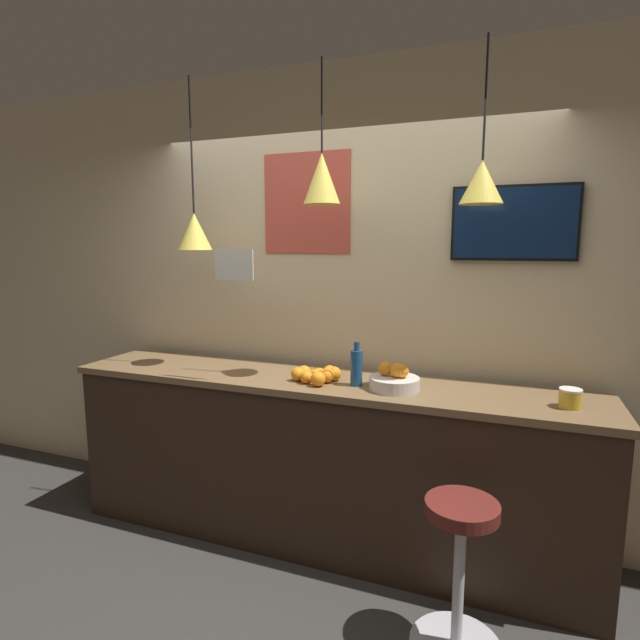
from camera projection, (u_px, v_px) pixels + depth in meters
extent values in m
plane|color=#33302D|center=(268.00, 621.00, 2.41)|extent=(14.00, 14.00, 0.00)
cube|color=beige|center=(342.00, 300.00, 3.21)|extent=(8.00, 0.06, 2.90)
cube|color=black|center=(320.00, 465.00, 2.99)|extent=(3.09, 0.53, 0.98)
cube|color=brown|center=(320.00, 382.00, 2.92)|extent=(3.13, 0.57, 0.04)
cylinder|color=#B7B7BC|center=(459.00, 581.00, 2.20)|extent=(0.05, 0.05, 0.63)
cylinder|color=#5B1E19|center=(462.00, 509.00, 2.15)|extent=(0.32, 0.32, 0.06)
cylinder|color=beige|center=(394.00, 383.00, 2.70)|extent=(0.27, 0.27, 0.07)
sphere|color=orange|center=(397.00, 370.00, 2.69)|extent=(0.08, 0.08, 0.08)
sphere|color=orange|center=(402.00, 371.00, 2.68)|extent=(0.08, 0.08, 0.08)
sphere|color=orange|center=(385.00, 368.00, 2.73)|extent=(0.08, 0.08, 0.08)
sphere|color=orange|center=(307.00, 377.00, 2.82)|extent=(0.07, 0.07, 0.07)
sphere|color=orange|center=(322.00, 376.00, 2.85)|extent=(0.07, 0.07, 0.07)
sphere|color=orange|center=(318.00, 379.00, 2.76)|extent=(0.08, 0.08, 0.08)
sphere|color=orange|center=(328.00, 374.00, 2.87)|extent=(0.08, 0.08, 0.08)
sphere|color=orange|center=(304.00, 372.00, 2.90)|extent=(0.08, 0.08, 0.08)
sphere|color=orange|center=(327.00, 376.00, 2.83)|extent=(0.08, 0.08, 0.08)
sphere|color=orange|center=(334.00, 374.00, 2.87)|extent=(0.08, 0.08, 0.08)
sphere|color=orange|center=(319.00, 374.00, 2.89)|extent=(0.07, 0.07, 0.07)
sphere|color=orange|center=(314.00, 375.00, 2.86)|extent=(0.07, 0.07, 0.07)
sphere|color=orange|center=(330.00, 372.00, 2.93)|extent=(0.08, 0.08, 0.08)
sphere|color=orange|center=(298.00, 374.00, 2.87)|extent=(0.08, 0.08, 0.08)
cylinder|color=navy|center=(356.00, 368.00, 2.77)|extent=(0.07, 0.07, 0.20)
cylinder|color=navy|center=(357.00, 346.00, 2.75)|extent=(0.03, 0.03, 0.05)
cylinder|color=gold|center=(570.00, 399.00, 2.40)|extent=(0.10, 0.10, 0.08)
cylinder|color=white|center=(571.00, 390.00, 2.39)|extent=(0.10, 0.10, 0.01)
cylinder|color=black|center=(191.00, 146.00, 3.03)|extent=(0.01, 0.01, 0.81)
cone|color=#EAD14C|center=(195.00, 232.00, 3.11)|extent=(0.21, 0.21, 0.23)
sphere|color=#F9EFCC|center=(195.00, 247.00, 3.12)|extent=(0.04, 0.04, 0.04)
cylinder|color=black|center=(322.00, 105.00, 2.71)|extent=(0.01, 0.01, 0.50)
cone|color=#EAD14C|center=(322.00, 179.00, 2.77)|extent=(0.21, 0.21, 0.28)
sphere|color=#F9EFCC|center=(322.00, 201.00, 2.79)|extent=(0.04, 0.04, 0.04)
cylinder|color=black|center=(486.00, 97.00, 2.42)|extent=(0.01, 0.01, 0.59)
cone|color=#EAD14C|center=(482.00, 182.00, 2.48)|extent=(0.22, 0.22, 0.21)
sphere|color=#F9EFCC|center=(481.00, 200.00, 2.49)|extent=(0.04, 0.04, 0.04)
cube|color=black|center=(514.00, 223.00, 2.74)|extent=(0.66, 0.04, 0.41)
cube|color=#0F2347|center=(514.00, 223.00, 2.72)|extent=(0.63, 0.01, 0.38)
cube|color=silver|center=(234.00, 265.00, 2.78)|extent=(0.24, 0.01, 0.17)
cube|color=#C64C3D|center=(306.00, 203.00, 3.17)|extent=(0.58, 0.01, 0.63)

